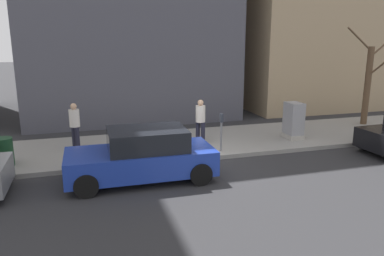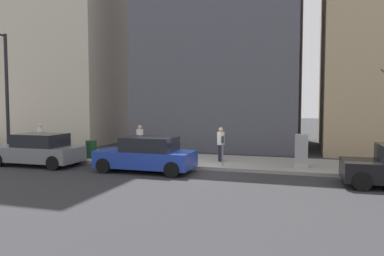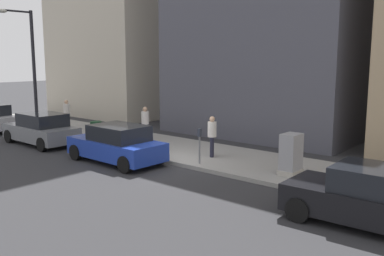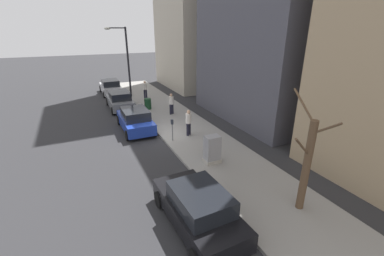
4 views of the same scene
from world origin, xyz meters
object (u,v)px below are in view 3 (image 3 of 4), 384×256
(parking_meter, at_px, (200,142))
(pedestrian_near_meter, at_px, (212,134))
(pedestrian_midblock, at_px, (145,122))
(utility_box, at_px, (291,155))
(streetlamp, at_px, (29,60))
(trash_bin, at_px, (96,130))
(parked_car_blue, at_px, (117,144))
(parked_car_black, at_px, (375,198))
(pedestrian_far_corner, at_px, (67,113))
(parked_car_grey, at_px, (41,129))

(parking_meter, distance_m, pedestrian_near_meter, 1.29)
(pedestrian_midblock, bearing_deg, parking_meter, -138.14)
(utility_box, bearing_deg, streetlamp, 93.81)
(utility_box, relative_size, trash_bin, 1.59)
(parked_car_blue, relative_size, pedestrian_near_meter, 2.54)
(parked_car_black, bearing_deg, pedestrian_near_meter, 66.26)
(utility_box, xyz_separation_m, pedestrian_far_corner, (0.42, 14.10, 0.24))
(parked_car_blue, relative_size, pedestrian_midblock, 2.54)
(utility_box, bearing_deg, parking_meter, 104.14)
(utility_box, height_order, streetlamp, streetlamp)
(parked_car_blue, xyz_separation_m, parking_meter, (1.53, -3.01, 0.24))
(parked_car_blue, bearing_deg, pedestrian_far_corner, 70.67)
(parked_car_blue, relative_size, trash_bin, 4.69)
(parked_car_grey, relative_size, pedestrian_near_meter, 2.54)
(pedestrian_far_corner, bearing_deg, utility_box, -121.67)
(parking_meter, relative_size, trash_bin, 1.50)
(trash_bin, height_order, pedestrian_near_meter, pedestrian_near_meter)
(parked_car_blue, xyz_separation_m, pedestrian_far_corner, (2.80, 7.72, 0.35))
(parked_car_black, xyz_separation_m, parked_car_grey, (0.14, 15.57, 0.00))
(streetlamp, bearing_deg, pedestrian_midblock, -74.54)
(parked_car_black, xyz_separation_m, pedestrian_near_meter, (2.93, 7.34, 0.35))
(utility_box, distance_m, trash_bin, 10.38)
(pedestrian_near_meter, bearing_deg, parking_meter, -19.53)
(utility_box, bearing_deg, parked_car_black, -125.29)
(parked_car_black, distance_m, streetlamp, 19.23)
(parking_meter, height_order, pedestrian_midblock, pedestrian_midblock)
(trash_bin, xyz_separation_m, pedestrian_near_meter, (0.78, -6.63, 0.49))
(streetlamp, relative_size, pedestrian_near_meter, 3.92)
(trash_bin, bearing_deg, parked_car_black, -98.76)
(parked_car_grey, distance_m, pedestrian_far_corner, 3.56)
(parked_car_black, distance_m, parked_car_blue, 9.99)
(streetlamp, bearing_deg, pedestrian_far_corner, -39.27)
(pedestrian_near_meter, bearing_deg, streetlamp, -119.06)
(parked_car_black, relative_size, streetlamp, 0.66)
(trash_bin, distance_m, pedestrian_near_meter, 6.69)
(parked_car_blue, xyz_separation_m, parked_car_grey, (-0.03, 5.59, 0.00))
(pedestrian_midblock, bearing_deg, parked_car_grey, 103.79)
(parking_meter, relative_size, streetlamp, 0.21)
(streetlamp, bearing_deg, parked_car_black, -94.65)
(pedestrian_far_corner, bearing_deg, parked_car_blue, -139.92)
(parked_car_blue, height_order, trash_bin, parked_car_blue)
(streetlamp, distance_m, trash_bin, 6.01)
(streetlamp, xyz_separation_m, trash_bin, (0.62, -4.91, -3.42))
(streetlamp, bearing_deg, parking_meter, -89.19)
(parked_car_blue, xyz_separation_m, pedestrian_midblock, (3.31, 1.87, 0.35))
(pedestrian_midblock, height_order, pedestrian_far_corner, same)
(parked_car_black, relative_size, pedestrian_midblock, 2.57)
(trash_bin, distance_m, pedestrian_midblock, 2.55)
(parked_car_blue, bearing_deg, pedestrian_near_meter, -43.11)
(streetlamp, xyz_separation_m, pedestrian_midblock, (1.94, -7.03, -2.93))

